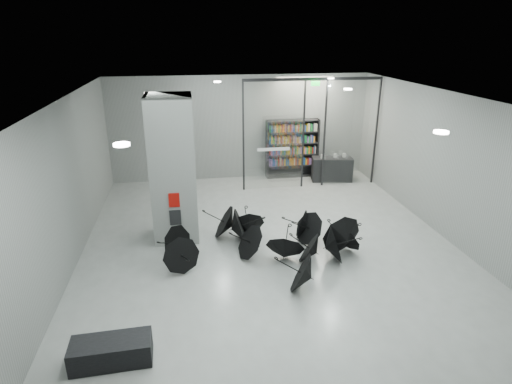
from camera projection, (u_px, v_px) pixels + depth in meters
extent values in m
plane|color=gray|center=(277.00, 264.00, 10.75)|extent=(14.00, 14.00, 0.00)
cube|color=slate|center=(281.00, 104.00, 9.34)|extent=(10.00, 14.00, 0.02)
cube|color=slate|center=(241.00, 128.00, 16.51)|extent=(10.00, 0.02, 4.00)
cube|color=slate|center=(55.00, 202.00, 9.29)|extent=(0.02, 14.00, 4.00)
cube|color=slate|center=(471.00, 179.00, 10.80)|extent=(0.02, 14.00, 4.00)
cube|color=slate|center=(173.00, 169.00, 11.51)|extent=(1.20, 1.20, 4.00)
cube|color=#A50A07|center=(174.00, 200.00, 11.17)|extent=(0.28, 0.04, 0.38)
cube|color=black|center=(175.00, 218.00, 11.35)|extent=(0.30, 0.03, 0.42)
cube|color=#0CE533|center=(315.00, 84.00, 14.66)|extent=(0.30, 0.06, 0.15)
cube|color=silver|center=(274.00, 136.00, 15.27)|extent=(2.20, 0.02, 3.95)
cube|color=silver|center=(351.00, 133.00, 15.71)|extent=(2.00, 0.02, 3.95)
cube|color=black|center=(243.00, 137.00, 15.11)|extent=(0.06, 0.06, 4.00)
cube|color=black|center=(303.00, 134.00, 15.44)|extent=(0.06, 0.06, 4.00)
cube|color=black|center=(325.00, 134.00, 15.56)|extent=(0.06, 0.06, 4.00)
cube|color=black|center=(376.00, 132.00, 15.86)|extent=(0.06, 0.06, 4.00)
cube|color=black|center=(314.00, 79.00, 14.80)|extent=(5.00, 0.08, 0.10)
cube|color=black|center=(111.00, 351.00, 7.49)|extent=(1.41, 0.65, 0.45)
cube|color=black|center=(332.00, 169.00, 16.63)|extent=(1.62, 0.86, 0.93)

